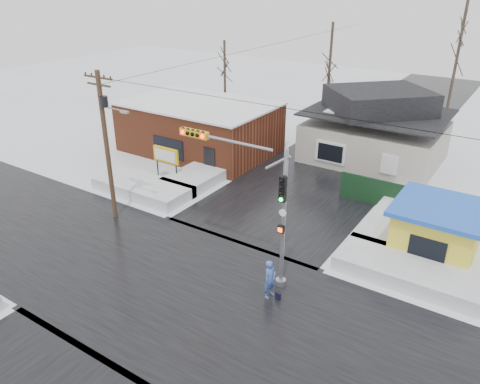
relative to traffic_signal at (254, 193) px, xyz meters
The scene contains 19 objects.
ground 5.94m from the traffic_signal, 129.36° to the right, with size 120.00×120.00×0.00m, color white.
road_ns 5.94m from the traffic_signal, 129.36° to the right, with size 10.00×120.00×0.02m, color black.
road_ew 5.94m from the traffic_signal, 129.36° to the right, with size 120.00×10.00×0.02m, color black.
snowbank_nw 12.81m from the traffic_signal, 160.57° to the left, with size 7.00×3.00×0.80m, color white.
snowbank_ne 8.75m from the traffic_signal, 31.56° to the left, with size 7.00×3.00×0.80m, color white.
snowbank_nside_w 13.70m from the traffic_signal, 136.24° to the left, with size 3.00×8.00×0.80m, color white.
snowbank_nside_e 10.94m from the traffic_signal, 63.18° to the left, with size 3.00×8.00×0.80m, color white.
traffic_signal is the anchor object (origin of this frame).
utility_pole 10.39m from the traffic_signal, behind, with size 3.15×0.44×9.00m.
brick_building 18.87m from the traffic_signal, 135.87° to the left, with size 12.20×8.20×4.12m.
marquee_sign 13.42m from the traffic_signal, 150.28° to the left, with size 2.20×0.21×2.55m.
house 19.13m from the traffic_signal, 91.29° to the left, with size 10.40×8.40×5.76m.
kiosk 10.43m from the traffic_signal, 44.84° to the left, with size 4.60×4.60×2.88m.
fence 12.31m from the traffic_signal, 69.77° to the left, with size 8.00×0.12×1.80m, color black.
tree_far_left 24.16m from the traffic_signal, 105.60° to the left, with size 3.00×3.00×10.00m.
tree_far_mid 25.78m from the traffic_signal, 81.89° to the left, with size 3.00×3.00×12.00m.
tree_far_west 26.75m from the traffic_signal, 128.00° to the left, with size 3.00×3.00×8.00m.
pedestrian 4.05m from the traffic_signal, 34.11° to the right, with size 0.70×0.46×1.91m, color #4160B7.
shopping_bag 4.91m from the traffic_signal, 27.38° to the right, with size 0.28×0.12×0.35m, color black.
Camera 1 is at (12.64, -13.71, 13.77)m, focal length 35.00 mm.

